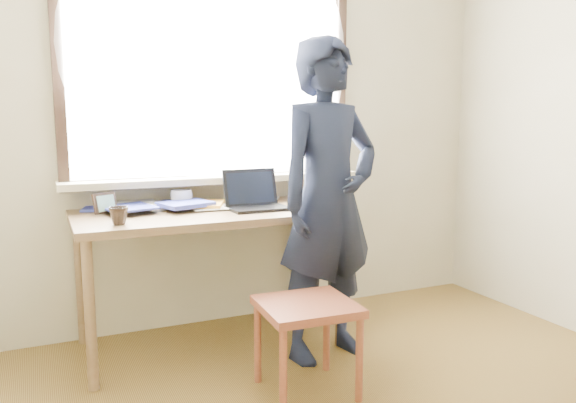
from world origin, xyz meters
name	(u,v)px	position (x,y,z in m)	size (l,w,h in m)	color
room_shell	(418,18)	(-0.02, 0.20, 1.64)	(3.52, 4.02, 2.61)	#C0B99B
desk	(209,225)	(-0.35, 1.63, 0.70)	(1.47, 0.73, 0.79)	brown
laptop	(255,199)	(-0.08, 1.60, 0.84)	(0.33, 0.27, 0.22)	black
mug_white	(181,198)	(-0.45, 1.85, 0.84)	(0.13, 0.13, 0.10)	white
mug_dark	(119,216)	(-0.86, 1.41, 0.83)	(0.09, 0.09, 0.09)	black
mouse	(296,205)	(0.15, 1.53, 0.80)	(0.09, 0.06, 0.03)	black
desk_clutter	(130,206)	(-0.74, 1.85, 0.81)	(0.89, 0.55, 0.04)	white
book_a	(138,208)	(-0.71, 1.81, 0.80)	(0.22, 0.29, 0.03)	white
book_b	(249,200)	(-0.01, 1.87, 0.79)	(0.18, 0.24, 0.02)	white
picture_frame	(105,205)	(-0.89, 1.73, 0.84)	(0.13, 0.09, 0.11)	black
work_chair	(307,316)	(-0.09, 0.88, 0.37)	(0.46, 0.44, 0.44)	brown
person	(328,201)	(0.20, 1.23, 0.86)	(0.63, 0.41, 1.73)	black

